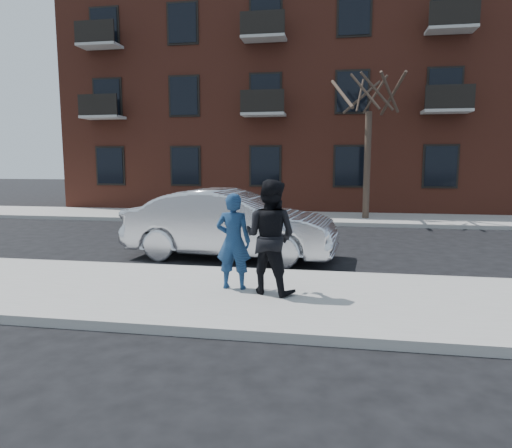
% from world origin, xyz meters
% --- Properties ---
extents(ground, '(100.00, 100.00, 0.00)m').
position_xyz_m(ground, '(0.00, 0.00, 0.00)').
color(ground, black).
rests_on(ground, ground).
extents(near_sidewalk, '(50.00, 3.50, 0.15)m').
position_xyz_m(near_sidewalk, '(0.00, -0.25, 0.07)').
color(near_sidewalk, gray).
rests_on(near_sidewalk, ground).
extents(near_curb, '(50.00, 0.10, 0.15)m').
position_xyz_m(near_curb, '(0.00, 1.55, 0.07)').
color(near_curb, '#999691').
rests_on(near_curb, ground).
extents(far_sidewalk, '(50.00, 3.50, 0.15)m').
position_xyz_m(far_sidewalk, '(0.00, 11.25, 0.07)').
color(far_sidewalk, gray).
rests_on(far_sidewalk, ground).
extents(far_curb, '(50.00, 0.10, 0.15)m').
position_xyz_m(far_curb, '(0.00, 9.45, 0.07)').
color(far_curb, '#999691').
rests_on(far_curb, ground).
extents(apartment_building, '(24.30, 10.30, 12.30)m').
position_xyz_m(apartment_building, '(2.00, 18.00, 6.16)').
color(apartment_building, brown).
rests_on(apartment_building, ground).
extents(street_tree, '(3.60, 3.60, 6.80)m').
position_xyz_m(street_tree, '(4.50, 11.00, 5.52)').
color(street_tree, '#33271E').
rests_on(street_tree, far_sidewalk).
extents(silver_sedan, '(5.35, 2.25, 1.72)m').
position_xyz_m(silver_sedan, '(0.72, 3.20, 0.86)').
color(silver_sedan, silver).
rests_on(silver_sedan, ground).
extents(man_hoodie, '(0.63, 0.49, 1.71)m').
position_xyz_m(man_hoodie, '(1.50, 0.00, 1.01)').
color(man_hoodie, navy).
rests_on(man_hoodie, near_sidewalk).
extents(man_peacoat, '(1.14, 1.02, 1.96)m').
position_xyz_m(man_peacoat, '(2.18, -0.14, 1.13)').
color(man_peacoat, black).
rests_on(man_peacoat, near_sidewalk).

